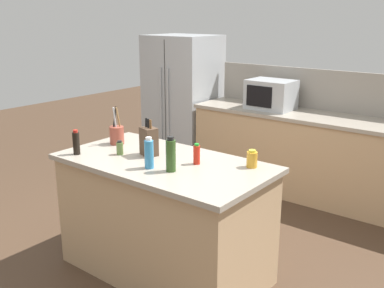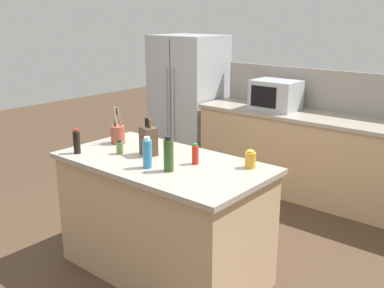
% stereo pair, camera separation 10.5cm
% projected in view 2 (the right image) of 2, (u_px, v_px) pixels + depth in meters
% --- Properties ---
extents(ground_plane, '(14.00, 14.00, 0.00)m').
position_uv_depth(ground_plane, '(164.00, 270.00, 3.64)').
color(ground_plane, '#473323').
extents(back_counter_run, '(2.93, 0.66, 0.94)m').
position_uv_depth(back_counter_run, '(320.00, 158.00, 4.94)').
color(back_counter_run, tan).
rests_on(back_counter_run, ground_plane).
extents(wall_backsplash, '(2.89, 0.03, 0.46)m').
position_uv_depth(wall_backsplash, '(337.00, 92.00, 4.98)').
color(wall_backsplash, gray).
rests_on(wall_backsplash, back_counter_run).
extents(kitchen_island, '(1.64, 0.87, 0.94)m').
position_uv_depth(kitchen_island, '(163.00, 217.00, 3.50)').
color(kitchen_island, tan).
rests_on(kitchen_island, ground_plane).
extents(refrigerator, '(0.88, 0.75, 1.74)m').
position_uv_depth(refrigerator, '(189.00, 101.00, 6.07)').
color(refrigerator, '#ADB2B7').
rests_on(refrigerator, ground_plane).
extents(microwave, '(0.52, 0.39, 0.34)m').
position_uv_depth(microwave, '(276.00, 95.00, 5.13)').
color(microwave, '#ADB2B7').
rests_on(microwave, back_counter_run).
extents(knife_block, '(0.15, 0.13, 0.29)m').
position_uv_depth(knife_block, '(148.00, 141.00, 3.48)').
color(knife_block, '#4C3828').
rests_on(knife_block, kitchen_island).
extents(utensil_crock, '(0.12, 0.12, 0.32)m').
position_uv_depth(utensil_crock, '(118.00, 134.00, 3.80)').
color(utensil_crock, brown).
rests_on(utensil_crock, kitchen_island).
extents(hot_sauce_bottle, '(0.05, 0.05, 0.15)m').
position_uv_depth(hot_sauce_bottle, '(195.00, 154.00, 3.27)').
color(hot_sauce_bottle, red).
rests_on(hot_sauce_bottle, kitchen_island).
extents(olive_oil_bottle, '(0.07, 0.07, 0.25)m').
position_uv_depth(olive_oil_bottle, '(169.00, 155.00, 3.11)').
color(olive_oil_bottle, '#2D4C1E').
rests_on(olive_oil_bottle, kitchen_island).
extents(dish_soap_bottle, '(0.07, 0.07, 0.23)m').
position_uv_depth(dish_soap_bottle, '(147.00, 153.00, 3.19)').
color(dish_soap_bottle, '#3384BC').
rests_on(dish_soap_bottle, kitchen_island).
extents(honey_jar, '(0.08, 0.08, 0.13)m').
position_uv_depth(honey_jar, '(250.00, 160.00, 3.20)').
color(honey_jar, gold).
rests_on(honey_jar, kitchen_island).
extents(soy_sauce_bottle, '(0.05, 0.05, 0.20)m').
position_uv_depth(soy_sauce_bottle, '(77.00, 142.00, 3.52)').
color(soy_sauce_bottle, black).
rests_on(soy_sauce_bottle, kitchen_island).
extents(spice_jar_oregano, '(0.05, 0.05, 0.11)m').
position_uv_depth(spice_jar_oregano, '(120.00, 147.00, 3.52)').
color(spice_jar_oregano, '#567038').
rests_on(spice_jar_oregano, kitchen_island).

